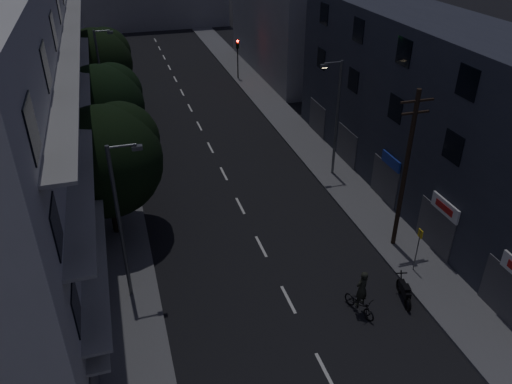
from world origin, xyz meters
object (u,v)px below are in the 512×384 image
bus_stop_sign (419,243)px  cyclist (360,299)px  motorcycle (404,292)px  utility_pole (406,169)px

bus_stop_sign → cyclist: size_ratio=1.04×
motorcycle → cyclist: (-2.45, -0.14, 0.31)m
utility_pole → bus_stop_sign: size_ratio=3.56×
bus_stop_sign → cyclist: (-4.07, -1.86, -1.08)m
bus_stop_sign → cyclist: bus_stop_sign is taller
motorcycle → utility_pole: bearing=78.9°
utility_pole → cyclist: bearing=-135.1°
bus_stop_sign → motorcycle: bearing=-133.4°
bus_stop_sign → utility_pole: bearing=85.3°
utility_pole → bus_stop_sign: bearing=-94.7°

